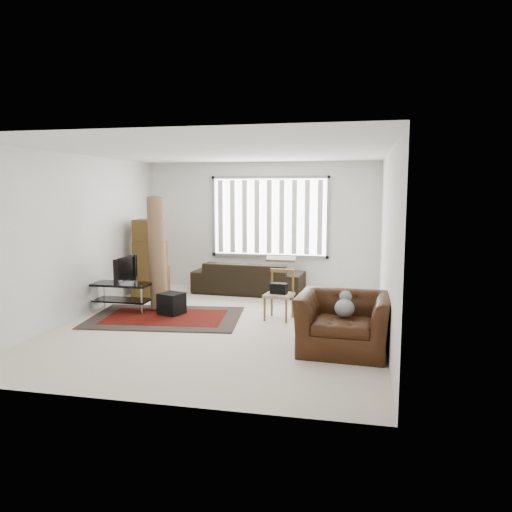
# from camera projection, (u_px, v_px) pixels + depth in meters

# --- Properties ---
(room) EXTENTS (6.00, 6.02, 2.71)m
(room) POSITION_uv_depth(u_px,v_px,m) (232.00, 212.00, 8.17)
(room) COLOR beige
(room) RESTS_ON ground
(persian_rug) EXTENTS (2.64, 1.93, 0.02)m
(persian_rug) POSITION_uv_depth(u_px,v_px,m) (165.00, 317.00, 8.30)
(persian_rug) COLOR black
(persian_rug) RESTS_ON ground
(tv_stand) EXTENTS (1.01, 0.45, 0.51)m
(tv_stand) POSITION_uv_depth(u_px,v_px,m) (122.00, 291.00, 8.72)
(tv_stand) COLOR black
(tv_stand) RESTS_ON ground
(tv) EXTENTS (0.11, 0.82, 0.47)m
(tv) POSITION_uv_depth(u_px,v_px,m) (121.00, 270.00, 8.67)
(tv) COLOR black
(tv) RESTS_ON tv_stand
(subwoofer) EXTENTS (0.46, 0.46, 0.36)m
(subwoofer) POSITION_uv_depth(u_px,v_px,m) (172.00, 304.00, 8.48)
(subwoofer) COLOR black
(subwoofer) RESTS_ON persian_rug
(moving_boxes) EXTENTS (0.66, 0.60, 1.53)m
(moving_boxes) POSITION_uv_depth(u_px,v_px,m) (150.00, 260.00, 10.02)
(moving_boxes) COLOR brown
(moving_boxes) RESTS_ON ground
(white_flatpack) EXTENTS (0.55, 0.20, 0.69)m
(white_flatpack) POSITION_uv_depth(u_px,v_px,m) (153.00, 277.00, 10.23)
(white_flatpack) COLOR silver
(white_flatpack) RESTS_ON ground
(rolled_rug) EXTENTS (0.58, 0.72, 2.01)m
(rolled_rug) POSITION_uv_depth(u_px,v_px,m) (157.00, 253.00, 8.87)
(rolled_rug) COLOR brown
(rolled_rug) RESTS_ON ground
(sofa) EXTENTS (2.29, 1.08, 0.86)m
(sofa) POSITION_uv_depth(u_px,v_px,m) (249.00, 272.00, 10.27)
(sofa) COLOR black
(sofa) RESTS_ON ground
(side_chair) EXTENTS (0.49, 0.49, 0.81)m
(side_chair) POSITION_uv_depth(u_px,v_px,m) (279.00, 292.00, 8.20)
(side_chair) COLOR #8F7F5E
(side_chair) RESTS_ON ground
(armchair) EXTENTS (1.24, 1.10, 0.88)m
(armchair) POSITION_uv_depth(u_px,v_px,m) (344.00, 319.00, 6.55)
(armchair) COLOR #361A0B
(armchair) RESTS_ON ground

